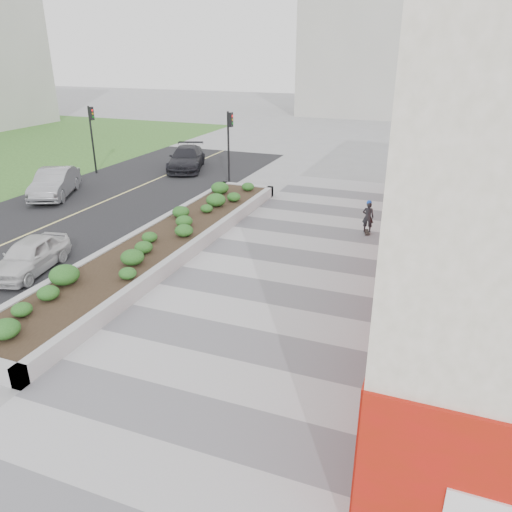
{
  "coord_description": "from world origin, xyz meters",
  "views": [
    {
      "loc": [
        4.66,
        -8.98,
        7.51
      ],
      "look_at": [
        -0.86,
        5.29,
        1.1
      ],
      "focal_mm": 35.0,
      "sensor_mm": 36.0,
      "label": 1
    }
  ],
  "objects_px": {
    "traffic_signal_near": "(229,137)",
    "car_silver": "(55,183)",
    "traffic_signal_far": "(92,130)",
    "car_dark": "(186,158)",
    "car_white": "(30,256)",
    "planter": "(163,240)",
    "skateboarder": "(368,217)"
  },
  "relations": [
    {
      "from": "planter",
      "to": "skateboarder",
      "type": "height_order",
      "value": "skateboarder"
    },
    {
      "from": "car_white",
      "to": "car_dark",
      "type": "xyz_separation_m",
      "value": [
        -2.67,
        16.6,
        0.12
      ]
    },
    {
      "from": "planter",
      "to": "car_silver",
      "type": "height_order",
      "value": "car_silver"
    },
    {
      "from": "car_dark",
      "to": "car_silver",
      "type": "bearing_deg",
      "value": -132.9
    },
    {
      "from": "traffic_signal_near",
      "to": "car_white",
      "type": "relative_size",
      "value": 1.16
    },
    {
      "from": "skateboarder",
      "to": "car_white",
      "type": "relative_size",
      "value": 0.41
    },
    {
      "from": "traffic_signal_near",
      "to": "car_silver",
      "type": "xyz_separation_m",
      "value": [
        -7.79,
        -5.83,
        -2.01
      ]
    },
    {
      "from": "traffic_signal_far",
      "to": "car_dark",
      "type": "height_order",
      "value": "traffic_signal_far"
    },
    {
      "from": "car_white",
      "to": "car_dark",
      "type": "height_order",
      "value": "car_dark"
    },
    {
      "from": "car_dark",
      "to": "car_white",
      "type": "bearing_deg",
      "value": -101.31
    },
    {
      "from": "traffic_signal_far",
      "to": "planter",
      "type": "bearing_deg",
      "value": -42.46
    },
    {
      "from": "car_white",
      "to": "traffic_signal_far",
      "type": "bearing_deg",
      "value": 108.89
    },
    {
      "from": "skateboarder",
      "to": "planter",
      "type": "bearing_deg",
      "value": -160.87
    },
    {
      "from": "traffic_signal_far",
      "to": "car_dark",
      "type": "distance_m",
      "value": 6.11
    },
    {
      "from": "planter",
      "to": "traffic_signal_near",
      "type": "relative_size",
      "value": 4.29
    },
    {
      "from": "car_white",
      "to": "car_dark",
      "type": "distance_m",
      "value": 16.81
    },
    {
      "from": "traffic_signal_far",
      "to": "car_silver",
      "type": "xyz_separation_m",
      "value": [
        1.41,
        -5.33,
        -2.01
      ]
    },
    {
      "from": "planter",
      "to": "skateboarder",
      "type": "bearing_deg",
      "value": 34.07
    },
    {
      "from": "skateboarder",
      "to": "car_silver",
      "type": "distance_m",
      "value": 16.78
    },
    {
      "from": "car_dark",
      "to": "traffic_signal_near",
      "type": "bearing_deg",
      "value": -51.2
    },
    {
      "from": "traffic_signal_far",
      "to": "traffic_signal_near",
      "type": "bearing_deg",
      "value": 3.11
    },
    {
      "from": "traffic_signal_far",
      "to": "car_white",
      "type": "bearing_deg",
      "value": -60.83
    },
    {
      "from": "car_dark",
      "to": "traffic_signal_far",
      "type": "bearing_deg",
      "value": -168.33
    },
    {
      "from": "planter",
      "to": "car_silver",
      "type": "distance_m",
      "value": 10.6
    },
    {
      "from": "traffic_signal_near",
      "to": "planter",
      "type": "bearing_deg",
      "value": -80.65
    },
    {
      "from": "car_dark",
      "to": "planter",
      "type": "bearing_deg",
      "value": -85.63
    },
    {
      "from": "traffic_signal_far",
      "to": "car_white",
      "type": "distance_m",
      "value": 15.65
    },
    {
      "from": "traffic_signal_near",
      "to": "car_white",
      "type": "bearing_deg",
      "value": -96.69
    },
    {
      "from": "car_dark",
      "to": "skateboarder",
      "type": "bearing_deg",
      "value": -51.93
    },
    {
      "from": "traffic_signal_near",
      "to": "car_silver",
      "type": "bearing_deg",
      "value": -143.17
    },
    {
      "from": "planter",
      "to": "skateboarder",
      "type": "distance_m",
      "value": 8.78
    },
    {
      "from": "planter",
      "to": "traffic_signal_near",
      "type": "bearing_deg",
      "value": 99.35
    }
  ]
}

